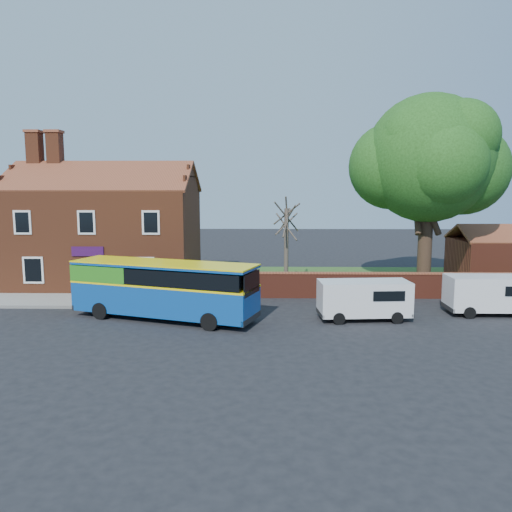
{
  "coord_description": "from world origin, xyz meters",
  "views": [
    {
      "loc": [
        4.05,
        -23.14,
        6.68
      ],
      "look_at": [
        3.54,
        5.0,
        2.87
      ],
      "focal_mm": 35.0,
      "sensor_mm": 36.0,
      "label": 1
    }
  ],
  "objects_px": {
    "van_near": "(364,298)",
    "large_tree": "(429,163)",
    "bus": "(159,287)",
    "van_far": "(493,293)"
  },
  "relations": [
    {
      "from": "bus",
      "to": "large_tree",
      "type": "bearing_deg",
      "value": 45.85
    },
    {
      "from": "large_tree",
      "to": "bus",
      "type": "bearing_deg",
      "value": -152.96
    },
    {
      "from": "van_near",
      "to": "large_tree",
      "type": "distance_m",
      "value": 12.37
    },
    {
      "from": "van_near",
      "to": "bus",
      "type": "bearing_deg",
      "value": 175.55
    },
    {
      "from": "bus",
      "to": "van_far",
      "type": "height_order",
      "value": "bus"
    },
    {
      "from": "van_far",
      "to": "van_near",
      "type": "bearing_deg",
      "value": -169.78
    },
    {
      "from": "van_near",
      "to": "van_far",
      "type": "distance_m",
      "value": 7.15
    },
    {
      "from": "bus",
      "to": "van_far",
      "type": "bearing_deg",
      "value": 22.54
    },
    {
      "from": "bus",
      "to": "van_near",
      "type": "xyz_separation_m",
      "value": [
        10.55,
        -0.03,
        -0.56
      ]
    },
    {
      "from": "van_near",
      "to": "large_tree",
      "type": "xyz_separation_m",
      "value": [
        5.65,
        8.3,
        7.22
      ]
    }
  ]
}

